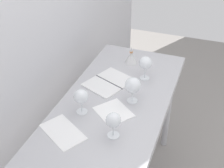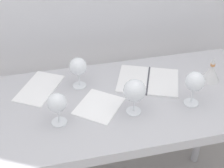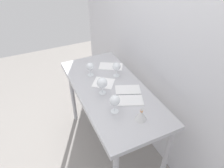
{
  "view_description": "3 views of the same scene",
  "coord_description": "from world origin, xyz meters",
  "px_view_note": "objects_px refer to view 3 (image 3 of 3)",
  "views": [
    {
      "loc": [
        -1.47,
        -0.52,
        2.09
      ],
      "look_at": [
        0.07,
        0.04,
        0.97
      ],
      "focal_mm": 49.83,
      "sensor_mm": 36.0,
      "label": 1
    },
    {
      "loc": [
        -0.32,
        -1.16,
        1.86
      ],
      "look_at": [
        -0.05,
        -0.01,
        1.0
      ],
      "focal_mm": 51.88,
      "sensor_mm": 36.0,
      "label": 2
    },
    {
      "loc": [
        1.46,
        -0.68,
        2.14
      ],
      "look_at": [
        -0.0,
        0.01,
        0.95
      ],
      "focal_mm": 33.02,
      "sensor_mm": 36.0,
      "label": 3
    }
  ],
  "objects_px": {
    "wine_glass_near_left": "(90,67)",
    "open_notebook": "(129,95)",
    "wine_glass_near_center": "(102,83)",
    "decanter_funnel": "(141,115)",
    "wine_glass_near_right": "(115,101)",
    "tasting_sheet_lower": "(103,83)",
    "wine_glass_far_left": "(117,67)",
    "tasting_sheet_upper": "(111,66)"
  },
  "relations": [
    {
      "from": "wine_glass_near_right",
      "to": "wine_glass_far_left",
      "type": "relative_size",
      "value": 1.07
    },
    {
      "from": "tasting_sheet_upper",
      "to": "decanter_funnel",
      "type": "xyz_separation_m",
      "value": [
        0.86,
        -0.13,
        0.04
      ]
    },
    {
      "from": "tasting_sheet_upper",
      "to": "wine_glass_near_left",
      "type": "bearing_deg",
      "value": -44.66
    },
    {
      "from": "wine_glass_near_left",
      "to": "wine_glass_near_right",
      "type": "distance_m",
      "value": 0.61
    },
    {
      "from": "wine_glass_near_center",
      "to": "tasting_sheet_lower",
      "type": "xyz_separation_m",
      "value": [
        -0.15,
        0.07,
        -0.11
      ]
    },
    {
      "from": "wine_glass_near_right",
      "to": "decanter_funnel",
      "type": "height_order",
      "value": "wine_glass_near_right"
    },
    {
      "from": "wine_glass_near_left",
      "to": "wine_glass_far_left",
      "type": "xyz_separation_m",
      "value": [
        0.13,
        0.25,
        0.01
      ]
    },
    {
      "from": "tasting_sheet_upper",
      "to": "wine_glass_far_left",
      "type": "bearing_deg",
      "value": 23.04
    },
    {
      "from": "wine_glass_near_left",
      "to": "open_notebook",
      "type": "distance_m",
      "value": 0.53
    },
    {
      "from": "tasting_sheet_lower",
      "to": "decanter_funnel",
      "type": "relative_size",
      "value": 1.53
    },
    {
      "from": "wine_glass_near_right",
      "to": "open_notebook",
      "type": "bearing_deg",
      "value": 122.93
    },
    {
      "from": "wine_glass_near_left",
      "to": "tasting_sheet_lower",
      "type": "bearing_deg",
      "value": 19.81
    },
    {
      "from": "wine_glass_far_left",
      "to": "wine_glass_near_center",
      "type": "bearing_deg",
      "value": -50.29
    },
    {
      "from": "wine_glass_near_center",
      "to": "open_notebook",
      "type": "height_order",
      "value": "wine_glass_near_center"
    },
    {
      "from": "wine_glass_near_right",
      "to": "wine_glass_near_center",
      "type": "bearing_deg",
      "value": 179.14
    },
    {
      "from": "tasting_sheet_upper",
      "to": "wine_glass_near_right",
      "type": "bearing_deg",
      "value": 8.28
    },
    {
      "from": "wine_glass_near_center",
      "to": "wine_glass_near_right",
      "type": "distance_m",
      "value": 0.28
    },
    {
      "from": "wine_glass_near_left",
      "to": "tasting_sheet_lower",
      "type": "height_order",
      "value": "wine_glass_near_left"
    },
    {
      "from": "wine_glass_far_left",
      "to": "decanter_funnel",
      "type": "height_order",
      "value": "wine_glass_far_left"
    },
    {
      "from": "open_notebook",
      "to": "tasting_sheet_lower",
      "type": "xyz_separation_m",
      "value": [
        -0.28,
        -0.14,
        -0.0
      ]
    },
    {
      "from": "wine_glass_near_center",
      "to": "wine_glass_near_right",
      "type": "xyz_separation_m",
      "value": [
        0.28,
        -0.0,
        0.0
      ]
    },
    {
      "from": "wine_glass_near_right",
      "to": "tasting_sheet_upper",
      "type": "relative_size",
      "value": 0.64
    },
    {
      "from": "wine_glass_far_left",
      "to": "tasting_sheet_upper",
      "type": "bearing_deg",
      "value": 172.36
    },
    {
      "from": "wine_glass_near_right",
      "to": "tasting_sheet_lower",
      "type": "bearing_deg",
      "value": 169.63
    },
    {
      "from": "wine_glass_near_left",
      "to": "open_notebook",
      "type": "xyz_separation_m",
      "value": [
        0.47,
        0.21,
        -0.1
      ]
    },
    {
      "from": "open_notebook",
      "to": "wine_glass_near_center",
      "type": "bearing_deg",
      "value": -101.02
    },
    {
      "from": "wine_glass_near_left",
      "to": "tasting_sheet_lower",
      "type": "distance_m",
      "value": 0.23
    },
    {
      "from": "wine_glass_near_center",
      "to": "open_notebook",
      "type": "bearing_deg",
      "value": 56.58
    },
    {
      "from": "tasting_sheet_lower",
      "to": "decanter_funnel",
      "type": "bearing_deg",
      "value": 45.29
    },
    {
      "from": "wine_glass_near_center",
      "to": "decanter_funnel",
      "type": "relative_size",
      "value": 1.26
    },
    {
      "from": "wine_glass_near_right",
      "to": "tasting_sheet_upper",
      "type": "bearing_deg",
      "value": 157.6
    },
    {
      "from": "wine_glass_far_left",
      "to": "tasting_sheet_lower",
      "type": "relative_size",
      "value": 0.78
    },
    {
      "from": "wine_glass_near_right",
      "to": "open_notebook",
      "type": "height_order",
      "value": "wine_glass_near_right"
    },
    {
      "from": "wine_glass_far_left",
      "to": "tasting_sheet_lower",
      "type": "height_order",
      "value": "wine_glass_far_left"
    },
    {
      "from": "wine_glass_near_center",
      "to": "decanter_funnel",
      "type": "height_order",
      "value": "wine_glass_near_center"
    },
    {
      "from": "wine_glass_near_left",
      "to": "decanter_funnel",
      "type": "distance_m",
      "value": 0.8
    },
    {
      "from": "wine_glass_near_center",
      "to": "wine_glass_far_left",
      "type": "bearing_deg",
      "value": 129.71
    },
    {
      "from": "decanter_funnel",
      "to": "tasting_sheet_upper",
      "type": "bearing_deg",
      "value": 171.51
    },
    {
      "from": "tasting_sheet_upper",
      "to": "tasting_sheet_lower",
      "type": "relative_size",
      "value": 1.29
    },
    {
      "from": "wine_glass_near_left",
      "to": "wine_glass_far_left",
      "type": "relative_size",
      "value": 0.95
    },
    {
      "from": "open_notebook",
      "to": "wine_glass_far_left",
      "type": "bearing_deg",
      "value": -164.24
    },
    {
      "from": "wine_glass_near_center",
      "to": "decanter_funnel",
      "type": "distance_m",
      "value": 0.48
    }
  ]
}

